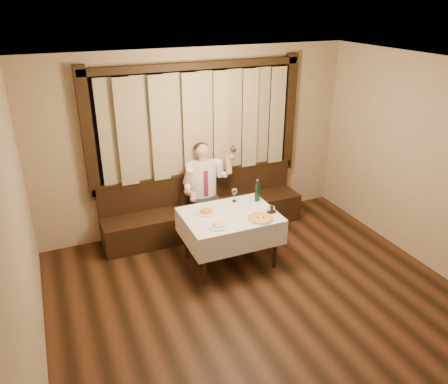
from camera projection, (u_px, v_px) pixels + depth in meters
name	position (u px, v px, depth m)	size (l,w,h in m)	color
room	(256.00, 183.00, 5.01)	(5.01, 6.01, 2.81)	black
banquette	(204.00, 212.00, 6.96)	(3.20, 0.61, 0.94)	black
dining_table	(230.00, 221.00, 5.97)	(1.27, 0.97, 0.76)	black
pizza	(260.00, 218.00, 5.77)	(0.35, 0.35, 0.04)	white
pasta_red	(206.00, 210.00, 5.94)	(0.29, 0.29, 0.10)	white
pasta_cream	(218.00, 224.00, 5.59)	(0.27, 0.27, 0.09)	white
green_bottle	(257.00, 192.00, 6.24)	(0.07, 0.07, 0.33)	#0D4026
table_wine_glass	(234.00, 192.00, 6.22)	(0.08, 0.08, 0.21)	white
cruet_caddy	(271.00, 210.00, 5.93)	(0.11, 0.06, 0.12)	black
seated_man	(205.00, 183.00, 6.67)	(0.81, 0.61, 1.46)	black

